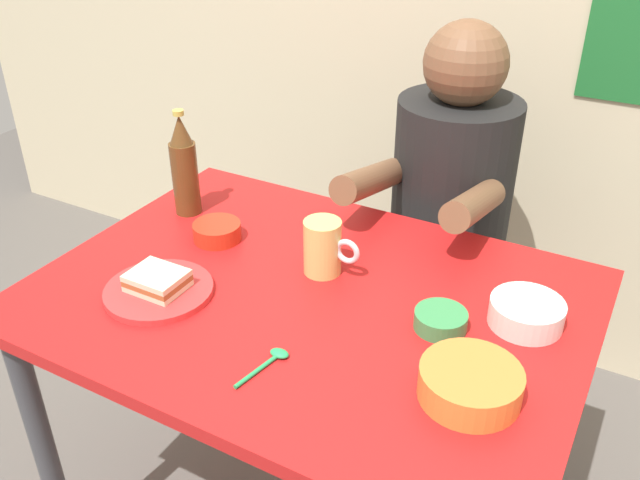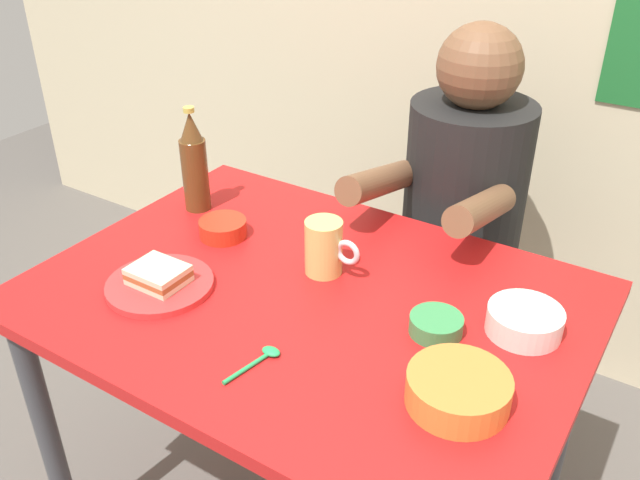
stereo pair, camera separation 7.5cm
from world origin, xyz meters
The scene contains 12 objects.
dining_table centered at (0.00, 0.00, 0.65)m, with size 1.10×0.80×0.74m.
stool centered at (0.09, 0.63, 0.35)m, with size 0.34×0.34×0.45m.
person_seated centered at (0.09, 0.62, 0.77)m, with size 0.33×0.56×0.72m.
plate_orange centered at (-0.26, -0.15, 0.75)m, with size 0.22×0.22×0.01m, color red.
sandwich centered at (-0.26, -0.15, 0.77)m, with size 0.11×0.09×0.04m.
beer_mug centered at (-0.01, 0.09, 0.80)m, with size 0.13×0.08×0.12m.
beer_bottle centered at (-0.43, 0.16, 0.86)m, with size 0.06×0.06×0.26m.
rice_bowl_white centered at (0.41, 0.11, 0.77)m, with size 0.14×0.14×0.05m.
dip_bowl_green centered at (0.27, 0.02, 0.76)m, with size 0.10×0.10×0.03m.
soup_bowl_orange centered at (0.38, -0.13, 0.77)m, with size 0.17×0.17×0.05m.
sauce_bowl_chili centered at (-0.29, 0.09, 0.76)m, with size 0.11×0.11×0.04m.
spoon centered at (0.05, -0.21, 0.75)m, with size 0.04×0.12×0.01m.
Camera 1 is at (0.57, -0.97, 1.53)m, focal length 38.00 mm.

